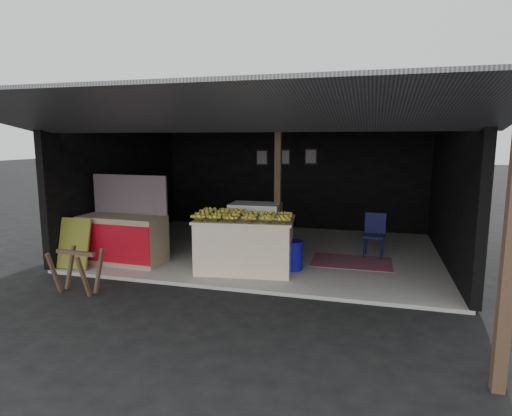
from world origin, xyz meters
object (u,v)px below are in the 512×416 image
(neighbor_stall, at_px, (123,237))
(water_barrel, at_px, (293,256))
(plastic_chair, at_px, (375,231))
(banana_table, at_px, (245,244))
(white_crate, at_px, (255,230))
(sawhorse, at_px, (76,267))

(neighbor_stall, height_order, water_barrel, neighbor_stall)
(water_barrel, height_order, plastic_chair, plastic_chair)
(neighbor_stall, relative_size, plastic_chair, 1.91)
(banana_table, relative_size, water_barrel, 3.69)
(banana_table, distance_m, neighbor_stall, 2.38)
(banana_table, bearing_deg, white_crate, 86.79)
(banana_table, distance_m, white_crate, 0.91)
(banana_table, bearing_deg, sawhorse, -149.80)
(banana_table, xyz_separation_m, sawhorse, (-2.21, -1.68, -0.10))
(white_crate, height_order, plastic_chair, white_crate)
(white_crate, xyz_separation_m, sawhorse, (-2.15, -2.58, -0.17))
(sawhorse, height_order, water_barrel, sawhorse)
(white_crate, distance_m, plastic_chair, 2.39)
(sawhorse, xyz_separation_m, plastic_chair, (4.44, 3.28, 0.14))
(plastic_chair, bearing_deg, water_barrel, -130.53)
(plastic_chair, bearing_deg, white_crate, -157.25)
(neighbor_stall, xyz_separation_m, plastic_chair, (4.60, 1.75, 0.01))
(sawhorse, relative_size, water_barrel, 1.44)
(white_crate, xyz_separation_m, neighbor_stall, (-2.32, -1.05, -0.04))
(white_crate, height_order, water_barrel, white_crate)
(banana_table, bearing_deg, plastic_chair, 28.73)
(water_barrel, bearing_deg, sawhorse, -147.39)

